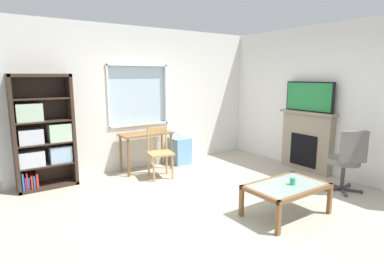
{
  "coord_description": "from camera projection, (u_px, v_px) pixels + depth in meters",
  "views": [
    {
      "loc": [
        -2.7,
        -3.34,
        1.81
      ],
      "look_at": [
        -0.02,
        0.56,
        0.95
      ],
      "focal_mm": 29.27,
      "sensor_mm": 36.0,
      "label": 1
    }
  ],
  "objects": [
    {
      "name": "wall_back_with_window",
      "position": [
        144.0,
        99.0,
        6.17
      ],
      "size": [
        5.01,
        0.15,
        2.71
      ],
      "color": "silver",
      "rests_on": "ground"
    },
    {
      "name": "wooden_chair",
      "position": [
        160.0,
        152.0,
        5.55
      ],
      "size": [
        0.49,
        0.47,
        0.9
      ],
      "color": "tan",
      "rests_on": "ground"
    },
    {
      "name": "office_chair",
      "position": [
        347.0,
        158.0,
        4.81
      ],
      "size": [
        0.61,
        0.62,
        1.0
      ],
      "color": "slate",
      "rests_on": "ground"
    },
    {
      "name": "tv",
      "position": [
        309.0,
        97.0,
        5.8
      ],
      "size": [
        0.06,
        0.99,
        0.55
      ],
      "color": "black",
      "rests_on": "fireplace"
    },
    {
      "name": "coffee_table",
      "position": [
        287.0,
        189.0,
        4.05
      ],
      "size": [
        1.06,
        0.66,
        0.42
      ],
      "color": "#8C9E99",
      "rests_on": "ground"
    },
    {
      "name": "wall_right",
      "position": [
        326.0,
        100.0,
        5.72
      ],
      "size": [
        0.12,
        4.81,
        2.71
      ],
      "primitive_type": "cube",
      "color": "silver",
      "rests_on": "ground"
    },
    {
      "name": "bookshelf",
      "position": [
        42.0,
        136.0,
        5.0
      ],
      "size": [
        0.9,
        0.38,
        1.83
      ],
      "color": "#38281E",
      "rests_on": "ground"
    },
    {
      "name": "ground",
      "position": [
        215.0,
        202.0,
        4.53
      ],
      "size": [
        6.01,
        5.61,
        0.02
      ],
      "primitive_type": "cube",
      "color": "#B2A893"
    },
    {
      "name": "desk_under_window",
      "position": [
        146.0,
        139.0,
        5.94
      ],
      "size": [
        0.98,
        0.46,
        0.73
      ],
      "color": "brown",
      "rests_on": "ground"
    },
    {
      "name": "plastic_drawer_unit",
      "position": [
        180.0,
        151.0,
        6.47
      ],
      "size": [
        0.35,
        0.4,
        0.54
      ],
      "primitive_type": "cube",
      "color": "#72ADDB",
      "rests_on": "ground"
    },
    {
      "name": "sippy_cup",
      "position": [
        293.0,
        181.0,
        4.04
      ],
      "size": [
        0.07,
        0.07,
        0.09
      ],
      "primitive_type": "cylinder",
      "color": "#33B770",
      "rests_on": "coffee_table"
    },
    {
      "name": "fireplace",
      "position": [
        307.0,
        141.0,
        5.96
      ],
      "size": [
        0.26,
        1.12,
        1.14
      ],
      "color": "gray",
      "rests_on": "ground"
    }
  ]
}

